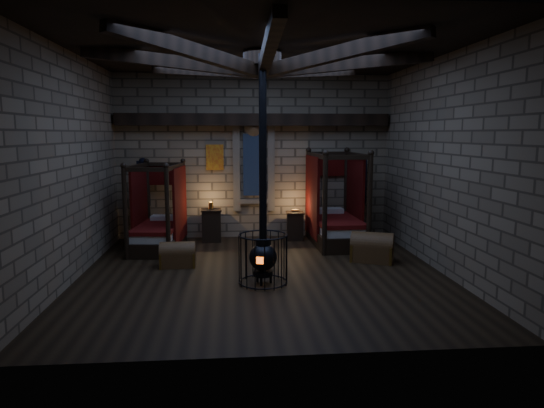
{
  "coord_description": "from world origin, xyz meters",
  "views": [
    {
      "loc": [
        -0.6,
        -9.08,
        2.7
      ],
      "look_at": [
        0.23,
        0.6,
        1.29
      ],
      "focal_mm": 32.0,
      "sensor_mm": 36.0,
      "label": 1
    }
  ],
  "objects": [
    {
      "name": "trunk_left",
      "position": [
        -1.7,
        0.71,
        0.23
      ],
      "size": [
        0.73,
        0.47,
        0.52
      ],
      "rotation": [
        0.0,
        0.0,
        0.03
      ],
      "color": "brown",
      "rests_on": "ground"
    },
    {
      "name": "nightstand_right",
      "position": [
        1.02,
        3.0,
        0.37
      ],
      "size": [
        0.47,
        0.46,
        0.78
      ],
      "rotation": [
        0.0,
        0.0,
        -0.06
      ],
      "color": "black",
      "rests_on": "ground"
    },
    {
      "name": "nightstand_left",
      "position": [
        -1.1,
        3.01,
        0.42
      ],
      "size": [
        0.54,
        0.52,
        1.0
      ],
      "rotation": [
        0.0,
        0.0,
        0.06
      ],
      "color": "black",
      "rests_on": "ground"
    },
    {
      "name": "trunk_right",
      "position": [
        2.39,
        0.77,
        0.28
      ],
      "size": [
        1.01,
        0.84,
        0.64
      ],
      "rotation": [
        0.0,
        0.0,
        -0.39
      ],
      "color": "brown",
      "rests_on": "ground"
    },
    {
      "name": "bed_right",
      "position": [
        1.95,
        2.48,
        0.55
      ],
      "size": [
        1.18,
        2.17,
        2.24
      ],
      "rotation": [
        0.0,
        0.0,
        0.02
      ],
      "color": "black",
      "rests_on": "ground"
    },
    {
      "name": "stove",
      "position": [
        -0.03,
        -0.6,
        0.58
      ],
      "size": [
        0.89,
        0.89,
        4.05
      ],
      "rotation": [
        0.0,
        0.0,
        -0.3
      ],
      "color": "black",
      "rests_on": "ground"
    },
    {
      "name": "room",
      "position": [
        -0.0,
        0.09,
        3.74
      ],
      "size": [
        7.02,
        7.02,
        4.29
      ],
      "color": "black",
      "rests_on": "ground"
    },
    {
      "name": "bed_left",
      "position": [
        -2.31,
        2.3,
        0.49
      ],
      "size": [
        1.19,
        2.0,
        1.99
      ],
      "rotation": [
        0.0,
        0.0,
        -0.1
      ],
      "color": "black",
      "rests_on": "ground"
    }
  ]
}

